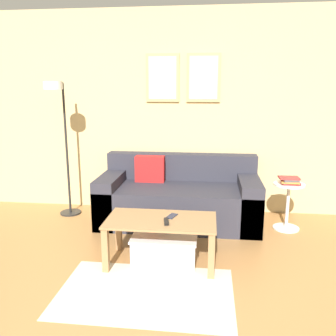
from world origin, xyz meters
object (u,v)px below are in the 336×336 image
at_px(remote_control, 166,222).
at_px(side_table, 288,202).
at_px(floor_lamp, 60,126).
at_px(book_stack, 290,181).
at_px(storage_bin, 164,249).
at_px(cell_phone, 172,216).
at_px(coffee_table, 161,227).
at_px(couch, 179,198).

bearing_deg(remote_control, side_table, 30.36).
distance_m(floor_lamp, book_stack, 2.73).
bearing_deg(storage_bin, cell_phone, 52.81).
xyz_separation_m(floor_lamp, cell_phone, (1.44, -0.93, -0.72)).
bearing_deg(book_stack, side_table, 84.57).
xyz_separation_m(coffee_table, side_table, (1.33, 0.97, -0.02)).
bearing_deg(cell_phone, storage_bin, -108.52).
xyz_separation_m(coffee_table, floor_lamp, (-1.35, 1.01, 0.81)).
bearing_deg(couch, cell_phone, -88.65).
distance_m(couch, coffee_table, 1.08).
bearing_deg(couch, coffee_table, -93.50).
distance_m(book_stack, remote_control, 1.64).
bearing_deg(coffee_table, storage_bin, 6.11).
height_order(floor_lamp, side_table, floor_lamp).
relative_size(coffee_table, book_stack, 4.28).
xyz_separation_m(couch, coffee_table, (-0.07, -1.08, 0.06)).
height_order(coffee_table, book_stack, book_stack).
height_order(storage_bin, floor_lamp, floor_lamp).
height_order(couch, storage_bin, couch).
bearing_deg(side_table, floor_lamp, 179.22).
relative_size(couch, floor_lamp, 1.13).
bearing_deg(remote_control, book_stack, 29.89).
distance_m(couch, cell_phone, 1.01).
relative_size(couch, remote_control, 12.52).
bearing_deg(floor_lamp, book_stack, -1.19).
bearing_deg(book_stack, couch, 174.43).
bearing_deg(floor_lamp, remote_control, -37.72).
height_order(coffee_table, floor_lamp, floor_lamp).
relative_size(coffee_table, remote_control, 6.65).
height_order(couch, remote_control, couch).
relative_size(storage_bin, cell_phone, 4.30).
bearing_deg(cell_phone, coffee_table, -118.60).
xyz_separation_m(book_stack, remote_control, (-1.27, -1.03, -0.14)).
distance_m(coffee_table, storage_bin, 0.22).
relative_size(remote_control, cell_phone, 1.07).
xyz_separation_m(couch, storage_bin, (-0.04, -1.08, -0.16)).
xyz_separation_m(storage_bin, cell_phone, (0.06, 0.08, 0.30)).
bearing_deg(floor_lamp, storage_bin, -36.18).
xyz_separation_m(floor_lamp, side_table, (2.67, -0.04, -0.83)).
bearing_deg(coffee_table, book_stack, 35.83).
distance_m(coffee_table, cell_phone, 0.15).
bearing_deg(cell_phone, remote_control, -82.57).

